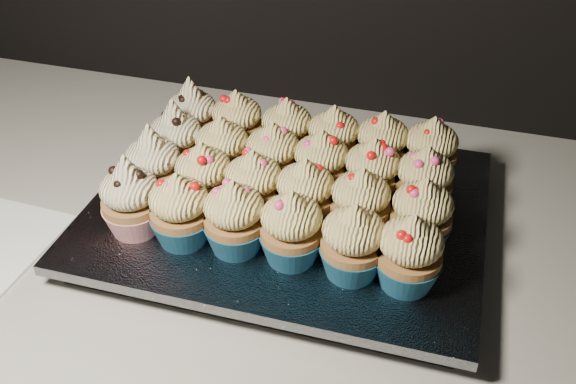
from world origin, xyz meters
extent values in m
cube|color=beige|center=(0.00, 1.70, 0.88)|extent=(2.44, 0.64, 0.04)
cube|color=black|center=(0.22, 1.71, 0.91)|extent=(0.40, 0.31, 0.02)
cube|color=silver|center=(0.22, 1.71, 0.93)|extent=(0.43, 0.34, 0.01)
cone|color=#B3181D|center=(0.08, 1.62, 0.95)|extent=(0.06, 0.06, 0.03)
ellipsoid|color=beige|center=(0.08, 1.62, 0.99)|extent=(0.06, 0.06, 0.04)
cone|color=beige|center=(0.08, 1.62, 1.02)|extent=(0.03, 0.03, 0.03)
cone|color=#195675|center=(0.14, 1.62, 0.95)|extent=(0.06, 0.06, 0.03)
ellipsoid|color=#F7D97D|center=(0.14, 1.62, 0.99)|extent=(0.06, 0.06, 0.04)
cone|color=#F7D97D|center=(0.14, 1.62, 1.01)|extent=(0.03, 0.03, 0.02)
cone|color=#195675|center=(0.19, 1.62, 0.95)|extent=(0.06, 0.06, 0.03)
ellipsoid|color=#F7D97D|center=(0.19, 1.62, 0.99)|extent=(0.06, 0.06, 0.04)
cone|color=#F7D97D|center=(0.19, 1.62, 1.01)|extent=(0.03, 0.03, 0.02)
cone|color=#195675|center=(0.25, 1.62, 0.95)|extent=(0.06, 0.06, 0.03)
ellipsoid|color=#F7D97D|center=(0.25, 1.62, 0.99)|extent=(0.06, 0.06, 0.04)
cone|color=#F7D97D|center=(0.25, 1.62, 1.01)|extent=(0.03, 0.03, 0.02)
cone|color=#195675|center=(0.31, 1.62, 0.95)|extent=(0.06, 0.06, 0.03)
ellipsoid|color=#F7D97D|center=(0.31, 1.62, 0.99)|extent=(0.06, 0.06, 0.04)
cone|color=#F7D97D|center=(0.31, 1.62, 1.01)|extent=(0.03, 0.03, 0.02)
cone|color=#195675|center=(0.37, 1.62, 0.95)|extent=(0.06, 0.06, 0.03)
ellipsoid|color=#F7D97D|center=(0.37, 1.62, 0.99)|extent=(0.06, 0.06, 0.04)
cone|color=#F7D97D|center=(0.37, 1.62, 1.01)|extent=(0.03, 0.03, 0.02)
cone|color=#B3181D|center=(0.08, 1.68, 0.95)|extent=(0.06, 0.06, 0.03)
ellipsoid|color=beige|center=(0.08, 1.68, 0.99)|extent=(0.06, 0.06, 0.04)
cone|color=beige|center=(0.08, 1.68, 1.02)|extent=(0.03, 0.03, 0.03)
cone|color=#195675|center=(0.14, 1.68, 0.95)|extent=(0.06, 0.06, 0.03)
ellipsoid|color=#F7D97D|center=(0.14, 1.68, 0.99)|extent=(0.06, 0.06, 0.04)
cone|color=#F7D97D|center=(0.14, 1.68, 1.01)|extent=(0.03, 0.03, 0.02)
cone|color=#195675|center=(0.19, 1.68, 0.95)|extent=(0.06, 0.06, 0.03)
ellipsoid|color=#F7D97D|center=(0.19, 1.68, 0.99)|extent=(0.06, 0.06, 0.04)
cone|color=#F7D97D|center=(0.19, 1.68, 1.01)|extent=(0.03, 0.03, 0.02)
cone|color=#195675|center=(0.25, 1.68, 0.95)|extent=(0.06, 0.06, 0.03)
ellipsoid|color=#F7D97D|center=(0.25, 1.68, 0.99)|extent=(0.06, 0.06, 0.04)
cone|color=#F7D97D|center=(0.25, 1.68, 1.01)|extent=(0.03, 0.03, 0.02)
cone|color=#195675|center=(0.31, 1.68, 0.95)|extent=(0.06, 0.06, 0.03)
ellipsoid|color=#F7D97D|center=(0.31, 1.68, 0.99)|extent=(0.06, 0.06, 0.04)
cone|color=#F7D97D|center=(0.31, 1.68, 1.01)|extent=(0.03, 0.03, 0.02)
cone|color=#195675|center=(0.37, 1.68, 0.95)|extent=(0.06, 0.06, 0.03)
ellipsoid|color=#F7D97D|center=(0.37, 1.68, 0.99)|extent=(0.06, 0.06, 0.04)
cone|color=#F7D97D|center=(0.37, 1.68, 1.01)|extent=(0.03, 0.03, 0.02)
cone|color=#B3181D|center=(0.08, 1.74, 0.95)|extent=(0.06, 0.06, 0.03)
ellipsoid|color=beige|center=(0.08, 1.74, 0.99)|extent=(0.06, 0.06, 0.04)
cone|color=beige|center=(0.08, 1.74, 1.02)|extent=(0.03, 0.03, 0.03)
cone|color=#195675|center=(0.14, 1.73, 0.95)|extent=(0.06, 0.06, 0.03)
ellipsoid|color=#F7D97D|center=(0.14, 1.73, 0.99)|extent=(0.06, 0.06, 0.04)
cone|color=#F7D97D|center=(0.14, 1.73, 1.01)|extent=(0.03, 0.03, 0.02)
cone|color=#195675|center=(0.20, 1.74, 0.95)|extent=(0.06, 0.06, 0.03)
ellipsoid|color=#F7D97D|center=(0.20, 1.74, 0.99)|extent=(0.06, 0.06, 0.04)
cone|color=#F7D97D|center=(0.20, 1.74, 1.01)|extent=(0.03, 0.03, 0.02)
cone|color=#195675|center=(0.25, 1.74, 0.95)|extent=(0.06, 0.06, 0.03)
ellipsoid|color=#F7D97D|center=(0.25, 1.74, 0.99)|extent=(0.06, 0.06, 0.04)
cone|color=#F7D97D|center=(0.25, 1.74, 1.01)|extent=(0.03, 0.03, 0.02)
cone|color=#195675|center=(0.31, 1.74, 0.95)|extent=(0.06, 0.06, 0.03)
ellipsoid|color=#F7D97D|center=(0.31, 1.74, 0.99)|extent=(0.06, 0.06, 0.04)
cone|color=#F7D97D|center=(0.31, 1.74, 1.01)|extent=(0.03, 0.03, 0.02)
cone|color=#195675|center=(0.36, 1.74, 0.95)|extent=(0.06, 0.06, 0.03)
ellipsoid|color=#F7D97D|center=(0.36, 1.74, 0.99)|extent=(0.06, 0.06, 0.04)
cone|color=#F7D97D|center=(0.36, 1.74, 1.01)|extent=(0.03, 0.03, 0.02)
cone|color=#B3181D|center=(0.07, 1.79, 0.95)|extent=(0.06, 0.06, 0.03)
ellipsoid|color=beige|center=(0.07, 1.79, 0.99)|extent=(0.06, 0.06, 0.04)
cone|color=beige|center=(0.07, 1.79, 1.02)|extent=(0.03, 0.03, 0.03)
cone|color=#195675|center=(0.13, 1.79, 0.95)|extent=(0.06, 0.06, 0.03)
ellipsoid|color=#F7D97D|center=(0.13, 1.79, 0.99)|extent=(0.06, 0.06, 0.04)
cone|color=#F7D97D|center=(0.13, 1.79, 1.01)|extent=(0.03, 0.03, 0.02)
cone|color=#195675|center=(0.19, 1.79, 0.95)|extent=(0.06, 0.06, 0.03)
ellipsoid|color=#F7D97D|center=(0.19, 1.79, 0.99)|extent=(0.06, 0.06, 0.04)
cone|color=#F7D97D|center=(0.19, 1.79, 1.01)|extent=(0.03, 0.03, 0.02)
cone|color=#195675|center=(0.25, 1.79, 0.95)|extent=(0.06, 0.06, 0.03)
ellipsoid|color=#F7D97D|center=(0.25, 1.79, 0.99)|extent=(0.06, 0.06, 0.04)
cone|color=#F7D97D|center=(0.25, 1.79, 1.01)|extent=(0.03, 0.03, 0.02)
cone|color=#195675|center=(0.31, 1.80, 0.95)|extent=(0.06, 0.06, 0.03)
ellipsoid|color=#F7D97D|center=(0.31, 1.80, 0.99)|extent=(0.06, 0.06, 0.04)
cone|color=#F7D97D|center=(0.31, 1.80, 1.01)|extent=(0.03, 0.03, 0.02)
cone|color=#195675|center=(0.36, 1.80, 0.95)|extent=(0.06, 0.06, 0.03)
ellipsoid|color=#F7D97D|center=(0.36, 1.80, 0.99)|extent=(0.06, 0.06, 0.04)
cone|color=#F7D97D|center=(0.36, 1.80, 1.01)|extent=(0.03, 0.03, 0.02)
camera|label=1|loc=(0.38, 1.17, 1.37)|focal=40.00mm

